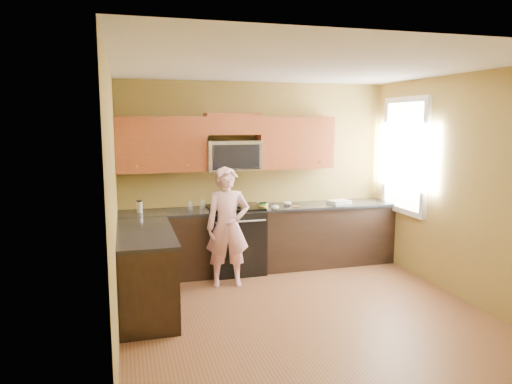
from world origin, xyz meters
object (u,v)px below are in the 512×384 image
object	(u,v)px
woman	(228,227)
frying_pan	(229,208)
butter_tub	(263,208)
stove	(235,239)
microwave	(233,170)
travel_mug	(140,213)

from	to	relation	value
woman	frying_pan	size ratio (longest dim) A/B	3.14
frying_pan	butter_tub	world-z (taller)	frying_pan
stove	microwave	bearing A→B (deg)	90.00
frying_pan	butter_tub	distance (m)	0.51
microwave	butter_tub	xyz separation A→B (m)	(0.39, -0.20, -0.53)
stove	frying_pan	distance (m)	0.49
frying_pan	travel_mug	size ratio (longest dim) A/B	2.89
microwave	travel_mug	xyz separation A→B (m)	(-1.31, -0.09, -0.53)
frying_pan	travel_mug	xyz separation A→B (m)	(-1.19, 0.11, -0.03)
butter_tub	travel_mug	distance (m)	1.70
microwave	butter_tub	distance (m)	0.69
stove	frying_pan	size ratio (longest dim) A/B	1.92
woman	travel_mug	size ratio (longest dim) A/B	9.08
stove	microwave	xyz separation A→B (m)	(0.00, 0.12, 0.97)
woman	frying_pan	distance (m)	0.49
microwave	stove	bearing A→B (deg)	-90.00
stove	travel_mug	bearing A→B (deg)	178.59
stove	woman	bearing A→B (deg)	-113.06
frying_pan	travel_mug	world-z (taller)	travel_mug
frying_pan	travel_mug	distance (m)	1.20
butter_tub	microwave	bearing A→B (deg)	153.06
stove	butter_tub	size ratio (longest dim) A/B	6.98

